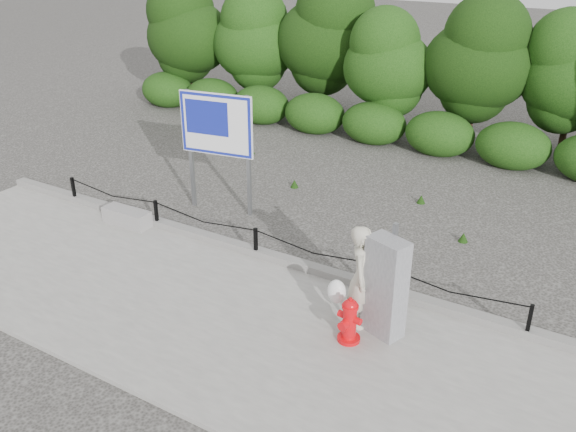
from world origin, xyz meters
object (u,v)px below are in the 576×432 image
(utility_cabinet, at_px, (386,287))
(pedestrian, at_px, (360,278))
(concrete_block, at_px, (127,217))
(advertising_sign, at_px, (217,130))
(fire_hydrant, at_px, (349,321))

(utility_cabinet, bearing_deg, pedestrian, -164.13)
(pedestrian, relative_size, concrete_block, 1.57)
(concrete_block, relative_size, advertising_sign, 0.40)
(advertising_sign, bearing_deg, pedestrian, -37.26)
(utility_cabinet, distance_m, advertising_sign, 5.64)
(fire_hydrant, bearing_deg, advertising_sign, 155.75)
(fire_hydrant, height_order, concrete_block, fire_hydrant)
(pedestrian, height_order, utility_cabinet, utility_cabinet)
(utility_cabinet, relative_size, advertising_sign, 0.67)
(concrete_block, bearing_deg, fire_hydrant, -11.90)
(concrete_block, distance_m, advertising_sign, 2.65)
(pedestrian, xyz_separation_m, concrete_block, (-5.71, 0.72, -0.66))
(fire_hydrant, distance_m, concrete_block, 5.92)
(concrete_block, bearing_deg, utility_cabinet, -6.93)
(concrete_block, bearing_deg, advertising_sign, 55.81)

